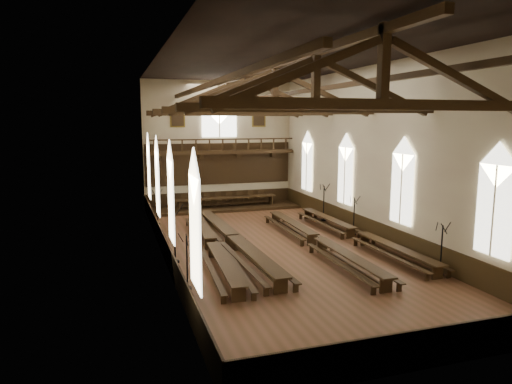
# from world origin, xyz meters

# --- Properties ---
(ground) EXTENTS (26.00, 26.00, 0.00)m
(ground) POSITION_xyz_m (0.00, 0.00, 0.00)
(ground) COLOR brown
(ground) RESTS_ON ground
(room_walls) EXTENTS (26.00, 26.00, 26.00)m
(room_walls) POSITION_xyz_m (0.00, 0.00, 6.46)
(room_walls) COLOR beige
(room_walls) RESTS_ON ground
(wainscot_band) EXTENTS (12.00, 26.00, 1.20)m
(wainscot_band) POSITION_xyz_m (0.00, 0.00, 0.60)
(wainscot_band) COLOR #2F210E
(wainscot_band) RESTS_ON ground
(side_windows) EXTENTS (11.85, 19.80, 4.50)m
(side_windows) POSITION_xyz_m (-0.00, -0.00, 3.74)
(side_windows) COLOR white
(side_windows) RESTS_ON room_walls
(end_window) EXTENTS (2.80, 0.12, 3.80)m
(end_window) POSITION_xyz_m (0.00, 12.90, 7.22)
(end_window) COLOR white
(end_window) RESTS_ON room_walls
(minstrels_gallery) EXTENTS (11.80, 1.24, 3.70)m
(minstrels_gallery) POSITION_xyz_m (0.00, 12.66, 3.91)
(minstrels_gallery) COLOR #342510
(minstrels_gallery) RESTS_ON room_walls
(portraits) EXTENTS (7.75, 0.09, 1.45)m
(portraits) POSITION_xyz_m (0.00, 12.90, 7.10)
(portraits) COLOR brown
(portraits) RESTS_ON room_walls
(roof_trusses) EXTENTS (11.70, 25.70, 2.80)m
(roof_trusses) POSITION_xyz_m (0.00, -0.00, 8.22)
(roof_trusses) COLOR #342510
(roof_trusses) RESTS_ON room_walls
(refectory_row_a) EXTENTS (1.84, 14.13, 0.71)m
(refectory_row_a) POSITION_xyz_m (-3.47, -0.09, 0.52)
(refectory_row_a) COLOR #342510
(refectory_row_a) RESTS_ON ground
(refectory_row_b) EXTENTS (1.72, 14.61, 0.77)m
(refectory_row_b) POSITION_xyz_m (-2.22, 0.44, 0.56)
(refectory_row_b) COLOR #342510
(refectory_row_b) RESTS_ON ground
(refectory_row_c) EXTENTS (1.55, 14.11, 0.72)m
(refectory_row_c) POSITION_xyz_m (2.13, -0.96, 0.52)
(refectory_row_c) COLOR #342510
(refectory_row_c) RESTS_ON ground
(refectory_row_d) EXTENTS (1.53, 13.91, 0.69)m
(refectory_row_d) POSITION_xyz_m (4.97, -0.36, 0.51)
(refectory_row_d) COLOR #342510
(refectory_row_d) RESTS_ON ground
(dais) EXTENTS (11.40, 2.85, 0.19)m
(dais) POSITION_xyz_m (0.14, 11.40, 0.09)
(dais) COLOR #2F210E
(dais) RESTS_ON ground
(high_table) EXTENTS (8.12, 1.22, 0.76)m
(high_table) POSITION_xyz_m (0.14, 11.40, 0.83)
(high_table) COLOR #342510
(high_table) RESTS_ON dais
(high_chairs) EXTENTS (6.78, 0.48, 1.06)m
(high_chairs) POSITION_xyz_m (0.14, 12.19, 0.77)
(high_chairs) COLOR #342510
(high_chairs) RESTS_ON dais
(candelabrum_left_near) EXTENTS (0.73, 0.67, 2.40)m
(candelabrum_left_near) POSITION_xyz_m (-5.55, -4.88, 0.73)
(candelabrum_left_near) COLOR black
(candelabrum_left_near) RESTS_ON ground
(candelabrum_left_mid) EXTENTS (0.87, 0.85, 2.90)m
(candelabrum_left_mid) POSITION_xyz_m (-5.55, -1.13, 0.88)
(candelabrum_left_mid) COLOR black
(candelabrum_left_mid) RESTS_ON ground
(candelabrum_left_far) EXTENTS (0.73, 0.68, 2.41)m
(candelabrum_left_far) POSITION_xyz_m (-5.55, 7.56, 0.73)
(candelabrum_left_far) COLOR black
(candelabrum_left_far) RESTS_ON ground
(candelabrum_right_near) EXTENTS (0.66, 0.75, 2.44)m
(candelabrum_right_near) POSITION_xyz_m (5.55, -6.60, 0.74)
(candelabrum_right_near) COLOR black
(candelabrum_right_near) RESTS_ON ground
(candelabrum_right_mid) EXTENTS (0.69, 0.72, 2.39)m
(candelabrum_right_mid) POSITION_xyz_m (5.55, 1.12, 0.73)
(candelabrum_right_mid) COLOR black
(candelabrum_right_mid) RESTS_ON ground
(candelabrum_right_far) EXTENTS (0.73, 0.79, 2.59)m
(candelabrum_right_far) POSITION_xyz_m (5.55, 5.27, 0.79)
(candelabrum_right_far) COLOR black
(candelabrum_right_far) RESTS_ON ground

